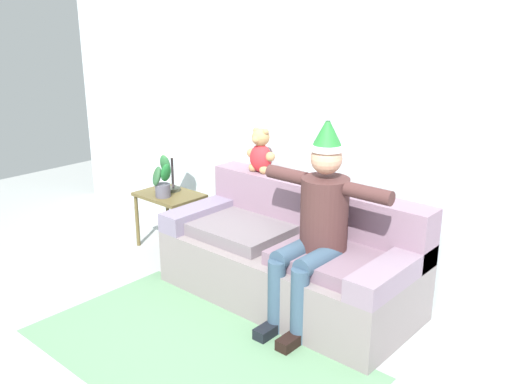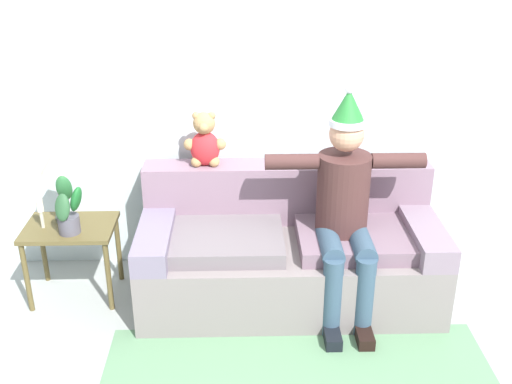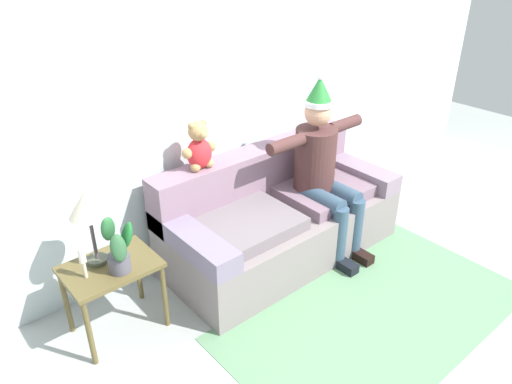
# 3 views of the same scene
# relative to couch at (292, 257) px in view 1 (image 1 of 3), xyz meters

# --- Properties ---
(ground_plane) EXTENTS (10.00, 10.00, 0.00)m
(ground_plane) POSITION_rel_couch_xyz_m (0.00, -1.02, -0.34)
(ground_plane) COLOR #9CA1A0
(back_wall) EXTENTS (7.00, 0.10, 2.70)m
(back_wall) POSITION_rel_couch_xyz_m (0.00, 0.53, 1.01)
(back_wall) COLOR silver
(back_wall) RESTS_ON ground_plane
(couch) EXTENTS (1.99, 0.90, 0.87)m
(couch) POSITION_rel_couch_xyz_m (0.00, 0.00, 0.00)
(couch) COLOR gray
(couch) RESTS_ON ground_plane
(person_seated) EXTENTS (1.02, 0.77, 1.52)m
(person_seated) POSITION_rel_couch_xyz_m (0.34, -0.17, 0.43)
(person_seated) COLOR #472927
(person_seated) RESTS_ON ground_plane
(teddy_bear) EXTENTS (0.29, 0.17, 0.38)m
(teddy_bear) POSITION_rel_couch_xyz_m (-0.56, 0.27, 0.70)
(teddy_bear) COLOR red
(teddy_bear) RESTS_ON couch
(side_table) EXTENTS (0.60, 0.44, 0.54)m
(side_table) POSITION_rel_couch_xyz_m (-1.48, 0.02, 0.12)
(side_table) COLOR brown
(side_table) RESTS_ON ground_plane
(table_lamp) EXTENTS (0.24, 0.24, 0.53)m
(table_lamp) POSITION_rel_couch_xyz_m (-1.52, 0.11, 0.62)
(table_lamp) COLOR #494E3E
(table_lamp) RESTS_ON side_table
(potted_plant) EXTENTS (0.21, 0.22, 0.39)m
(potted_plant) POSITION_rel_couch_xyz_m (-1.44, -0.08, 0.37)
(potted_plant) COLOR #524F5B
(potted_plant) RESTS_ON side_table
(candle_tall) EXTENTS (0.04, 0.04, 0.22)m
(candle_tall) POSITION_rel_couch_xyz_m (-1.64, -0.00, 0.34)
(candle_tall) COLOR beige
(candle_tall) RESTS_ON side_table
(area_rug) EXTENTS (2.28, 1.28, 0.01)m
(area_rug) POSITION_rel_couch_xyz_m (0.00, -1.06, -0.33)
(area_rug) COLOR #5E8963
(area_rug) RESTS_ON ground_plane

